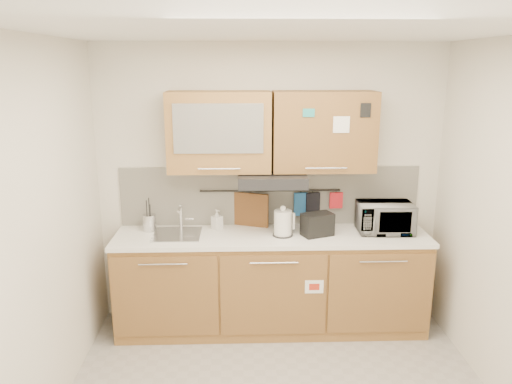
{
  "coord_description": "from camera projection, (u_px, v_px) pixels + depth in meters",
  "views": [
    {
      "loc": [
        -0.28,
        -3.05,
        2.41
      ],
      "look_at": [
        -0.15,
        1.05,
        1.35
      ],
      "focal_mm": 35.0,
      "sensor_mm": 36.0,
      "label": 1
    }
  ],
  "objects": [
    {
      "name": "base_cabinet",
      "position": [
        271.0,
        287.0,
        4.62
      ],
      "size": [
        2.8,
        0.64,
        0.88
      ],
      "color": "#A8773B",
      "rests_on": "floor"
    },
    {
      "name": "kettle",
      "position": [
        283.0,
        224.0,
        4.43
      ],
      "size": [
        0.21,
        0.2,
        0.28
      ],
      "rotation": [
        0.0,
        0.0,
        0.31
      ],
      "color": "silver",
      "rests_on": "countertop"
    },
    {
      "name": "dark_pouch",
      "position": [
        313.0,
        204.0,
        4.68
      ],
      "size": [
        0.14,
        0.07,
        0.21
      ],
      "primitive_type": "cube",
      "rotation": [
        0.0,
        0.0,
        0.23
      ],
      "color": "black",
      "rests_on": "utensil_rail"
    },
    {
      "name": "utensil_crock",
      "position": [
        150.0,
        222.0,
        4.56
      ],
      "size": [
        0.16,
        0.16,
        0.31
      ],
      "rotation": [
        0.0,
        0.0,
        0.38
      ],
      "color": "silver",
      "rests_on": "countertop"
    },
    {
      "name": "backsplash",
      "position": [
        270.0,
        196.0,
        4.7
      ],
      "size": [
        2.8,
        0.02,
        0.56
      ],
      "primitive_type": "cube",
      "color": "silver",
      "rests_on": "countertop"
    },
    {
      "name": "countertop",
      "position": [
        272.0,
        236.0,
        4.49
      ],
      "size": [
        2.82,
        0.62,
        0.04
      ],
      "primitive_type": "cube",
      "color": "white",
      "rests_on": "base_cabinet"
    },
    {
      "name": "wall_back",
      "position": [
        270.0,
        185.0,
        4.69
      ],
      "size": [
        3.2,
        0.0,
        3.2
      ],
      "primitive_type": "plane",
      "rotation": [
        1.57,
        0.0,
        0.0
      ],
      "color": "silver",
      "rests_on": "ground"
    },
    {
      "name": "soap_bottle",
      "position": [
        217.0,
        219.0,
        4.62
      ],
      "size": [
        0.12,
        0.12,
        0.18
      ],
      "primitive_type": "imported",
      "rotation": [
        0.0,
        0.0,
        0.75
      ],
      "color": "#999999",
      "rests_on": "countertop"
    },
    {
      "name": "ceiling",
      "position": [
        287.0,
        30.0,
        2.91
      ],
      "size": [
        3.2,
        3.2,
        0.0
      ],
      "primitive_type": "plane",
      "rotation": [
        3.14,
        0.0,
        0.0
      ],
      "color": "white",
      "rests_on": "wall_back"
    },
    {
      "name": "oven_mitt",
      "position": [
        301.0,
        204.0,
        4.68
      ],
      "size": [
        0.13,
        0.04,
        0.22
      ],
      "primitive_type": "cube",
      "rotation": [
        0.0,
        0.0,
        0.07
      ],
      "color": "#205693",
      "rests_on": "utensil_rail"
    },
    {
      "name": "toaster",
      "position": [
        317.0,
        224.0,
        4.44
      ],
      "size": [
        0.31,
        0.25,
        0.2
      ],
      "rotation": [
        0.0,
        0.0,
        0.37
      ],
      "color": "black",
      "rests_on": "countertop"
    },
    {
      "name": "utensil_rail",
      "position": [
        270.0,
        191.0,
        4.65
      ],
      "size": [
        1.3,
        0.02,
        0.02
      ],
      "primitive_type": "cylinder",
      "rotation": [
        0.0,
        1.57,
        0.0
      ],
      "color": "black",
      "rests_on": "backsplash"
    },
    {
      "name": "upper_cabinets",
      "position": [
        271.0,
        131.0,
        4.39
      ],
      "size": [
        1.82,
        0.37,
        0.7
      ],
      "color": "#A8773B",
      "rests_on": "wall_back"
    },
    {
      "name": "cutting_board",
      "position": [
        251.0,
        215.0,
        4.69
      ],
      "size": [
        0.33,
        0.14,
        0.42
      ],
      "primitive_type": "cube",
      "rotation": [
        0.0,
        0.0,
        -0.35
      ],
      "color": "brown",
      "rests_on": "utensil_rail"
    },
    {
      "name": "pot_holder",
      "position": [
        336.0,
        200.0,
        4.68
      ],
      "size": [
        0.12,
        0.03,
        0.15
      ],
      "primitive_type": "cube",
      "rotation": [
        0.0,
        0.0,
        0.06
      ],
      "color": "#B51820",
      "rests_on": "utensil_rail"
    },
    {
      "name": "sink",
      "position": [
        177.0,
        234.0,
        4.48
      ],
      "size": [
        0.42,
        0.4,
        0.26
      ],
      "color": "silver",
      "rests_on": "countertop"
    },
    {
      "name": "wall_left",
      "position": [
        34.0,
        243.0,
        3.19
      ],
      "size": [
        0.0,
        3.0,
        3.0
      ],
      "primitive_type": "plane",
      "rotation": [
        1.57,
        0.0,
        1.57
      ],
      "color": "silver",
      "rests_on": "ground"
    },
    {
      "name": "microwave",
      "position": [
        385.0,
        218.0,
        4.52
      ],
      "size": [
        0.5,
        0.34,
        0.27
      ],
      "primitive_type": "imported",
      "rotation": [
        0.0,
        0.0,
        -0.02
      ],
      "color": "#999999",
      "rests_on": "countertop"
    },
    {
      "name": "range_hood",
      "position": [
        272.0,
        179.0,
        4.42
      ],
      "size": [
        0.6,
        0.46,
        0.1
      ],
      "primitive_type": "cube",
      "color": "black",
      "rests_on": "upper_cabinets"
    }
  ]
}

